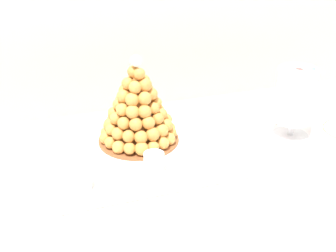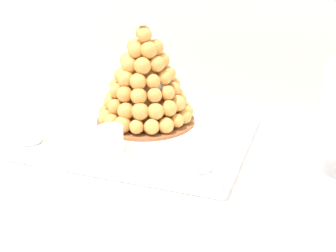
{
  "view_description": "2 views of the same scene",
  "coord_description": "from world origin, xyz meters",
  "px_view_note": "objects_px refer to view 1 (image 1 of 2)",
  "views": [
    {
      "loc": [
        -0.57,
        -1.05,
        1.48
      ],
      "look_at": [
        -0.22,
        -0.01,
        0.92
      ],
      "focal_mm": 47.04,
      "sensor_mm": 36.0,
      "label": 1
    },
    {
      "loc": [
        0.15,
        -0.85,
        1.25
      ],
      "look_at": [
        -0.13,
        -0.05,
        0.89
      ],
      "focal_mm": 47.72,
      "sensor_mm": 36.0,
      "label": 2
    }
  ],
  "objects_px": {
    "dessert_cup_left": "(82,181)",
    "dessert_cup_mid_left": "(154,163)",
    "serving_tray": "(145,155)",
    "wine_glass": "(147,115)",
    "croquembouche": "(138,109)",
    "dessert_cup_centre": "(224,154)",
    "macaron_goblet": "(295,96)"
  },
  "relations": [
    {
      "from": "serving_tray",
      "to": "macaron_goblet",
      "type": "xyz_separation_m",
      "value": [
        0.49,
        -0.03,
        0.14
      ]
    },
    {
      "from": "serving_tray",
      "to": "croquembouche",
      "type": "relative_size",
      "value": 2.0
    },
    {
      "from": "dessert_cup_left",
      "to": "wine_glass",
      "type": "xyz_separation_m",
      "value": [
        0.24,
        0.19,
        0.07
      ]
    },
    {
      "from": "croquembouche",
      "to": "dessert_cup_centre",
      "type": "relative_size",
      "value": 5.49
    },
    {
      "from": "macaron_goblet",
      "to": "serving_tray",
      "type": "bearing_deg",
      "value": 176.93
    },
    {
      "from": "serving_tray",
      "to": "wine_glass",
      "type": "distance_m",
      "value": 0.12
    },
    {
      "from": "croquembouche",
      "to": "dessert_cup_mid_left",
      "type": "bearing_deg",
      "value": -92.16
    },
    {
      "from": "dessert_cup_mid_left",
      "to": "wine_glass",
      "type": "distance_m",
      "value": 0.19
    },
    {
      "from": "dessert_cup_left",
      "to": "dessert_cup_centre",
      "type": "xyz_separation_m",
      "value": [
        0.42,
        0.0,
        0.0
      ]
    },
    {
      "from": "croquembouche",
      "to": "macaron_goblet",
      "type": "xyz_separation_m",
      "value": [
        0.49,
        -0.12,
        0.02
      ]
    },
    {
      "from": "serving_tray",
      "to": "dessert_cup_mid_left",
      "type": "relative_size",
      "value": 9.54
    },
    {
      "from": "serving_tray",
      "to": "croquembouche",
      "type": "xyz_separation_m",
      "value": [
        0.0,
        0.09,
        0.11
      ]
    },
    {
      "from": "dessert_cup_centre",
      "to": "wine_glass",
      "type": "bearing_deg",
      "value": 133.25
    },
    {
      "from": "dessert_cup_centre",
      "to": "macaron_goblet",
      "type": "distance_m",
      "value": 0.32
    },
    {
      "from": "dessert_cup_left",
      "to": "dessert_cup_mid_left",
      "type": "height_order",
      "value": "dessert_cup_mid_left"
    },
    {
      "from": "macaron_goblet",
      "to": "dessert_cup_left",
      "type": "bearing_deg",
      "value": -172.54
    },
    {
      "from": "serving_tray",
      "to": "croquembouche",
      "type": "distance_m",
      "value": 0.14
    },
    {
      "from": "serving_tray",
      "to": "dessert_cup_mid_left",
      "type": "distance_m",
      "value": 0.11
    },
    {
      "from": "dessert_cup_left",
      "to": "dessert_cup_mid_left",
      "type": "xyz_separation_m",
      "value": [
        0.21,
        0.02,
        0.0
      ]
    },
    {
      "from": "croquembouche",
      "to": "wine_glass",
      "type": "distance_m",
      "value": 0.03
    },
    {
      "from": "dessert_cup_mid_left",
      "to": "dessert_cup_left",
      "type": "bearing_deg",
      "value": -175.81
    },
    {
      "from": "dessert_cup_mid_left",
      "to": "macaron_goblet",
      "type": "xyz_separation_m",
      "value": [
        0.49,
        0.08,
        0.11
      ]
    },
    {
      "from": "croquembouche",
      "to": "serving_tray",
      "type": "bearing_deg",
      "value": -92.43
    },
    {
      "from": "serving_tray",
      "to": "macaron_goblet",
      "type": "height_order",
      "value": "macaron_goblet"
    },
    {
      "from": "serving_tray",
      "to": "macaron_goblet",
      "type": "bearing_deg",
      "value": -3.07
    },
    {
      "from": "serving_tray",
      "to": "macaron_goblet",
      "type": "relative_size",
      "value": 2.33
    },
    {
      "from": "croquembouche",
      "to": "dessert_cup_centre",
      "type": "xyz_separation_m",
      "value": [
        0.2,
        -0.2,
        -0.09
      ]
    },
    {
      "from": "dessert_cup_left",
      "to": "dessert_cup_centre",
      "type": "distance_m",
      "value": 0.42
    },
    {
      "from": "croquembouche",
      "to": "dessert_cup_centre",
      "type": "bearing_deg",
      "value": -44.89
    },
    {
      "from": "dessert_cup_centre",
      "to": "croquembouche",
      "type": "bearing_deg",
      "value": 135.11
    },
    {
      "from": "serving_tray",
      "to": "wine_glass",
      "type": "xyz_separation_m",
      "value": [
        0.03,
        0.08,
        0.09
      ]
    },
    {
      "from": "dessert_cup_centre",
      "to": "dessert_cup_left",
      "type": "bearing_deg",
      "value": -179.48
    }
  ]
}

